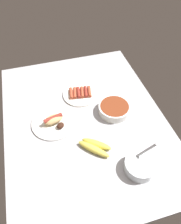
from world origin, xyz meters
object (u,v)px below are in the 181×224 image
Objects in this scene: banana_bunch at (95,147)px; plate_sausages at (80,94)px; plate_hotdog_assembled at (54,121)px; bowl_coleslaw at (140,166)px; bowl_chili at (114,109)px.

banana_bunch is 40.64cm from plate_sausages.
plate_hotdog_assembled is at bearing 38.00° from banana_bunch.
bowl_coleslaw is 24.02cm from banana_bunch.
banana_bunch is 27.86cm from bowl_chili.
plate_sausages is (40.55, -2.57, -0.61)cm from banana_bunch.
bowl_coleslaw is 0.89× the size of banana_bunch.
banana_bunch is 28.16cm from plate_hotdog_assembled.
plate_hotdog_assembled is (1.06, 35.46, -1.12)cm from bowl_chili.
bowl_coleslaw is 0.62× the size of plate_hotdog_assembled.
banana_bunch is at bearing 176.37° from plate_sausages.
bowl_coleslaw is 37.95cm from bowl_chili.
banana_bunch is at bearing -142.00° from plate_hotdog_assembled.
bowl_chili is at bearing -1.54° from bowl_coleslaw.
bowl_chili is 35.49cm from plate_hotdog_assembled.
plate_sausages is at bearing -47.31° from plate_hotdog_assembled.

